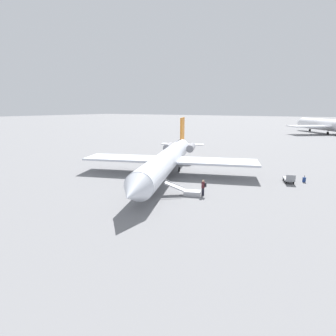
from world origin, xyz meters
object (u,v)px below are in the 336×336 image
airplane_main (169,158)px  airplane_taxiing_distant (329,125)px  luggage_cart (289,179)px  boarding_stairs (188,192)px  passenger (203,187)px  suitcase (304,180)px

airplane_main → airplane_taxiing_distant: airplane_taxiing_distant is taller
airplane_main → luggage_cart: (-4.03, 15.46, -1.81)m
airplane_main → boarding_stairs: airplane_main is taller
boarding_stairs → luggage_cart: boarding_stairs is taller
passenger → luggage_cart: bearing=-144.9°
luggage_cart → airplane_taxiing_distant: bearing=157.9°
passenger → suitcase: passenger is taller
suitcase → airplane_main: bearing=-73.0°
boarding_stairs → luggage_cart: bearing=-148.0°
airplane_main → luggage_cart: size_ratio=13.13×
boarding_stairs → suitcase: (-12.24, 10.41, -0.06)m
airplane_taxiing_distant → luggage_cart: airplane_taxiing_distant is taller
airplane_main → suitcase: 18.03m
airplane_main → suitcase: size_ratio=36.38×
boarding_stairs → passenger: boarding_stairs is taller
airplane_taxiing_distant → boarding_stairs: airplane_taxiing_distant is taller
airplane_main → passenger: 10.38m
airplane_taxiing_distant → passenger: size_ratio=20.62×
boarding_stairs → passenger: bearing=-173.2°
airplane_taxiing_distant → suitcase: 76.58m
airplane_taxiing_distant → passenger: bearing=135.8°
passenger → suitcase: bearing=-147.6°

